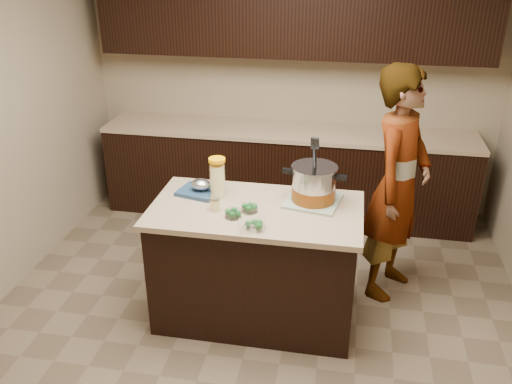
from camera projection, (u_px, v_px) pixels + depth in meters
ground_plane at (256, 313)px, 4.11m from camera, size 4.00×4.00×0.00m
room_shell at (256, 91)px, 3.37m from camera, size 4.04×4.04×2.72m
back_cabinets at (288, 124)px, 5.25m from camera, size 3.60×0.63×2.33m
island at (256, 263)px, 3.91m from camera, size 1.46×0.81×0.90m
dish_towel at (313, 201)px, 3.80m from camera, size 0.42×0.42×0.02m
stock_pot at (314, 186)px, 3.75m from camera, size 0.45×0.36×0.46m
lemonade_pitcher at (217, 179)px, 3.83m from camera, size 0.16×0.16×0.29m
mason_jar at (215, 203)px, 3.67m from camera, size 0.09×0.09×0.12m
broccoli_tub_left at (233, 214)px, 3.59m from camera, size 0.14×0.14×0.05m
broccoli_tub_right at (250, 208)px, 3.66m from camera, size 0.14×0.14×0.05m
broccoli_tub_rect at (252, 226)px, 3.44m from camera, size 0.19×0.16×0.06m
blue_tray at (200, 189)px, 3.91m from camera, size 0.33×0.28×0.11m
person at (398, 185)px, 4.04m from camera, size 0.67×0.78×1.81m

